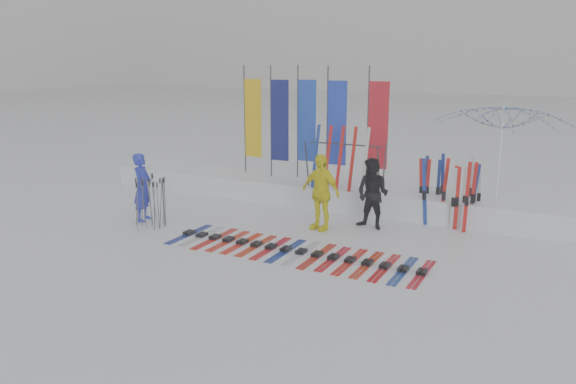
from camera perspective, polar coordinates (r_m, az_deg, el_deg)
The scene contains 11 objects.
ground at distance 11.85m, azimuth -4.43°, elevation -6.20°, with size 120.00×120.00×0.00m, color white.
snow_bank at distance 15.70m, azimuth 4.36°, elevation -0.18°, with size 14.00×1.60×0.60m, color white.
person_blue at distance 14.43m, azimuth -14.56°, elevation 0.47°, with size 0.62×0.41×1.70m, color #202CBC.
person_black at distance 13.43m, azimuth 8.59°, elevation -0.19°, with size 0.82×0.64×1.70m, color black.
person_yellow at distance 13.22m, azimuth 3.31°, elevation -0.01°, with size 1.06×0.44×1.82m, color #FBF310.
tent_canopy at distance 14.69m, azimuth 20.56°, elevation 2.86°, with size 3.27×3.33×3.00m, color white.
ski_row at distance 11.83m, azimuth 0.61°, elevation -6.00°, with size 5.59×1.69×0.07m.
pole_cluster at distance 13.87m, azimuth -13.62°, elevation -1.06°, with size 0.85×0.91×1.25m.
feather_flags at distance 15.89m, azimuth 2.06°, elevation 7.13°, with size 4.49×0.29×3.20m.
ski_rack at distance 14.91m, azimuth 5.83°, elevation 3.33°, with size 2.04×0.80×1.23m.
upright_skis at distance 14.25m, azimuth 16.29°, elevation -0.07°, with size 1.55×1.10×1.68m.
Camera 1 is at (5.89, -9.49, 3.94)m, focal length 35.00 mm.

